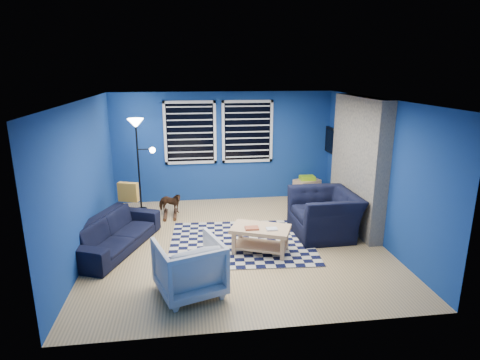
# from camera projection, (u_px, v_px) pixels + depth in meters

# --- Properties ---
(floor) EXTENTS (5.00, 5.00, 0.00)m
(floor) POSITION_uv_depth(u_px,v_px,m) (237.00, 242.00, 7.14)
(floor) COLOR tan
(floor) RESTS_ON ground
(ceiling) EXTENTS (5.00, 5.00, 0.00)m
(ceiling) POSITION_uv_depth(u_px,v_px,m) (237.00, 100.00, 6.47)
(ceiling) COLOR white
(ceiling) RESTS_ON wall_back
(wall_back) EXTENTS (5.00, 0.00, 5.00)m
(wall_back) POSITION_uv_depth(u_px,v_px,m) (223.00, 147.00, 9.20)
(wall_back) COLOR navy
(wall_back) RESTS_ON floor
(wall_left) EXTENTS (0.00, 5.00, 5.00)m
(wall_left) POSITION_uv_depth(u_px,v_px,m) (84.00, 180.00, 6.49)
(wall_left) COLOR navy
(wall_left) RESTS_ON floor
(wall_right) EXTENTS (0.00, 5.00, 5.00)m
(wall_right) POSITION_uv_depth(u_px,v_px,m) (376.00, 170.00, 7.12)
(wall_right) COLOR navy
(wall_right) RESTS_ON floor
(fireplace) EXTENTS (0.65, 2.00, 2.50)m
(fireplace) POSITION_uv_depth(u_px,v_px,m) (357.00, 166.00, 7.60)
(fireplace) COLOR gray
(fireplace) RESTS_ON floor
(window_left) EXTENTS (1.17, 0.06, 1.42)m
(window_left) POSITION_uv_depth(u_px,v_px,m) (190.00, 133.00, 8.97)
(window_left) COLOR black
(window_left) RESTS_ON wall_back
(window_right) EXTENTS (1.17, 0.06, 1.42)m
(window_right) POSITION_uv_depth(u_px,v_px,m) (247.00, 132.00, 9.14)
(window_right) COLOR black
(window_right) RESTS_ON wall_back
(tv) EXTENTS (0.07, 1.00, 0.58)m
(tv) POSITION_uv_depth(u_px,v_px,m) (334.00, 142.00, 8.99)
(tv) COLOR black
(tv) RESTS_ON wall_right
(rug) EXTENTS (2.62, 2.15, 0.02)m
(rug) POSITION_uv_depth(u_px,v_px,m) (241.00, 242.00, 7.12)
(rug) COLOR black
(rug) RESTS_ON floor
(sofa) EXTENTS (2.12, 1.45, 0.58)m
(sofa) POSITION_uv_depth(u_px,v_px,m) (115.00, 233.00, 6.81)
(sofa) COLOR black
(sofa) RESTS_ON floor
(armchair_big) EXTENTS (1.28, 1.13, 0.81)m
(armchair_big) POSITION_uv_depth(u_px,v_px,m) (324.00, 214.00, 7.39)
(armchair_big) COLOR black
(armchair_big) RESTS_ON floor
(armchair_bent) EXTENTS (1.06, 1.08, 0.78)m
(armchair_bent) POSITION_uv_depth(u_px,v_px,m) (189.00, 267.00, 5.43)
(armchair_bent) COLOR gray
(armchair_bent) RESTS_ON floor
(rocking_horse) EXTENTS (0.41, 0.58, 0.44)m
(rocking_horse) POSITION_uv_depth(u_px,v_px,m) (170.00, 203.00, 8.32)
(rocking_horse) COLOR #4E2819
(rocking_horse) RESTS_ON floor
(coffee_table) EXTENTS (1.09, 0.87, 0.47)m
(coffee_table) POSITION_uv_depth(u_px,v_px,m) (261.00, 234.00, 6.65)
(coffee_table) COLOR tan
(coffee_table) RESTS_ON rug
(cabinet) EXTENTS (0.67, 0.57, 0.56)m
(cabinet) POSITION_uv_depth(u_px,v_px,m) (307.00, 189.00, 9.47)
(cabinet) COLOR tan
(cabinet) RESTS_ON floor
(floor_lamp) EXTENTS (0.54, 0.33, 1.99)m
(floor_lamp) POSITION_uv_depth(u_px,v_px,m) (138.00, 136.00, 8.34)
(floor_lamp) COLOR black
(floor_lamp) RESTS_ON floor
(throw_pillow) EXTENTS (0.40, 0.23, 0.36)m
(throw_pillow) POSITION_uv_depth(u_px,v_px,m) (128.00, 192.00, 7.50)
(throw_pillow) COLOR gold
(throw_pillow) RESTS_ON sofa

